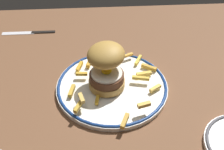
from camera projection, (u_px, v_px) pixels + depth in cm
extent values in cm
cube|color=brown|center=(107.00, 99.00, 73.37)|extent=(122.58, 98.45, 4.00)
cylinder|color=white|center=(112.00, 87.00, 73.20)|extent=(29.34, 29.34, 1.20)
torus|color=navy|center=(112.00, 85.00, 72.81)|extent=(28.94, 28.94, 0.80)
cylinder|color=#B2833E|center=(108.00, 83.00, 71.54)|extent=(9.34, 9.34, 1.80)
cylinder|color=#52301E|center=(108.00, 77.00, 70.29)|extent=(8.85, 8.85, 2.09)
cylinder|color=white|center=(108.00, 73.00, 69.45)|extent=(7.98, 7.98, 0.50)
ellipsoid|color=yellow|center=(107.00, 71.00, 69.12)|extent=(2.60, 2.60, 1.40)
ellipsoid|color=#B1843B|center=(105.00, 55.00, 68.15)|extent=(13.79, 13.81, 5.92)
cube|color=gold|center=(144.00, 74.00, 74.89)|extent=(4.28, 1.60, 0.96)
cube|color=gold|center=(128.00, 55.00, 80.44)|extent=(2.93, 1.81, 0.74)
cube|color=gold|center=(89.00, 63.00, 78.57)|extent=(1.87, 3.44, 0.96)
cube|color=gold|center=(80.00, 66.00, 77.51)|extent=(2.06, 3.94, 0.86)
cube|color=gold|center=(149.00, 67.00, 77.13)|extent=(4.23, 3.18, 0.90)
cube|color=#EFBB4A|center=(155.00, 88.00, 70.53)|extent=(3.38, 2.68, 0.91)
cube|color=gold|center=(97.00, 100.00, 67.45)|extent=(1.26, 2.91, 0.79)
cube|color=#DCAF50|center=(81.00, 98.00, 65.19)|extent=(1.77, 3.18, 0.94)
cube|color=gold|center=(78.00, 107.00, 64.44)|extent=(2.29, 3.60, 0.90)
cube|color=gold|center=(82.00, 74.00, 73.77)|extent=(3.12, 1.07, 0.80)
cube|color=gold|center=(141.00, 78.00, 72.37)|extent=(4.59, 1.79, 0.83)
cube|color=gold|center=(125.00, 121.00, 62.27)|extent=(2.51, 4.20, 0.95)
cube|color=gold|center=(72.00, 91.00, 69.83)|extent=(1.78, 4.12, 0.94)
cube|color=gold|center=(144.00, 105.00, 63.47)|extent=(3.25, 1.75, 0.95)
cube|color=gold|center=(138.00, 60.00, 79.81)|extent=(2.74, 4.31, 0.77)
cube|color=black|center=(43.00, 32.00, 94.90)|extent=(8.01, 1.24, 0.70)
cube|color=silver|center=(18.00, 33.00, 94.55)|extent=(11.01, 1.86, 0.24)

